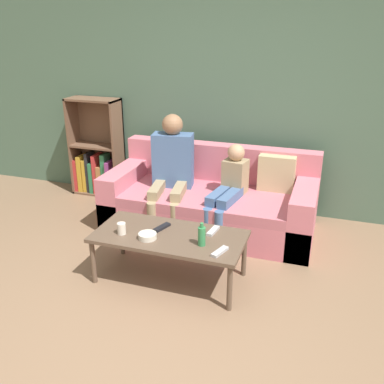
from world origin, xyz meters
name	(u,v)px	position (x,y,z in m)	size (l,w,h in m)	color
ground_plane	(148,333)	(0.00, 0.00, 0.00)	(22.00, 22.00, 0.00)	#84664C
wall_back	(235,91)	(0.00, 2.37, 1.30)	(12.00, 0.06, 2.60)	#4C6B56
couch	(212,202)	(-0.05, 1.74, 0.26)	(2.07, 0.94, 0.79)	#D1707F
bookshelf	(97,159)	(-1.65, 2.21, 0.43)	(0.61, 0.28, 1.17)	brown
coffee_table	(169,239)	(-0.10, 0.68, 0.37)	(1.20, 0.58, 0.41)	brown
person_adult	(172,165)	(-0.46, 1.66, 0.65)	(0.45, 0.69, 1.14)	#9E8966
person_child	(229,188)	(0.15, 1.59, 0.50)	(0.31, 0.66, 0.90)	#476693
cup_near	(122,229)	(-0.46, 0.57, 0.45)	(0.07, 0.07, 0.09)	silver
tv_remote_0	(213,231)	(0.22, 0.83, 0.42)	(0.07, 0.17, 0.02)	#B7B7BC
tv_remote_1	(162,227)	(-0.20, 0.76, 0.42)	(0.10, 0.18, 0.02)	black
tv_remote_2	(220,252)	(0.36, 0.52, 0.42)	(0.10, 0.18, 0.02)	#B7B7BC
snack_bowl	(148,236)	(-0.23, 0.56, 0.43)	(0.14, 0.14, 0.05)	beige
bottle	(202,236)	(0.20, 0.60, 0.49)	(0.06, 0.06, 0.19)	#33844C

